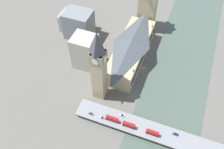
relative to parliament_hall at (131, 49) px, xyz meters
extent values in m
plane|color=#605E56|center=(-15.99, 8.00, -13.38)|extent=(600.00, 600.00, 0.00)
cube|color=#47564C|center=(-50.81, 8.00, -13.23)|extent=(57.64, 360.00, 0.30)
cube|color=tan|center=(0.06, 0.00, -3.27)|extent=(26.10, 84.63, 20.22)
cube|color=black|center=(-13.14, 0.00, -2.26)|extent=(0.40, 77.86, 6.07)
pyramid|color=#474C51|center=(0.06, 0.00, 10.21)|extent=(25.57, 82.93, 6.74)
cone|color=#9E8966|center=(-11.99, -32.16, 9.34)|extent=(2.20, 2.20, 5.00)
cone|color=#9E8966|center=(-11.99, 0.00, 9.34)|extent=(2.20, 2.20, 5.00)
cone|color=#9E8966|center=(-11.99, 32.16, 9.34)|extent=(2.20, 2.20, 5.00)
cube|color=tan|center=(12.05, 51.56, 13.56)|extent=(10.50, 10.50, 53.89)
cube|color=tan|center=(12.05, 51.56, 35.78)|extent=(11.13, 11.13, 9.45)
cylinder|color=black|center=(6.63, 51.56, 35.78)|extent=(0.50, 6.70, 6.70)
cylinder|color=silver|center=(6.52, 51.56, 35.78)|extent=(0.62, 6.20, 6.20)
cylinder|color=black|center=(17.48, 51.56, 35.78)|extent=(0.50, 6.70, 6.70)
cylinder|color=silver|center=(17.59, 51.56, 35.78)|extent=(0.62, 6.20, 6.20)
cylinder|color=black|center=(12.05, 46.14, 35.78)|extent=(6.70, 0.50, 6.70)
cylinder|color=silver|center=(12.05, 46.03, 35.78)|extent=(6.20, 0.62, 6.20)
cylinder|color=black|center=(12.05, 56.99, 35.78)|extent=(6.70, 0.50, 6.70)
cylinder|color=silver|center=(12.05, 57.10, 35.78)|extent=(6.20, 0.62, 6.20)
pyramid|color=#424247|center=(12.05, 51.56, 50.40)|extent=(10.71, 10.71, 19.78)
cube|color=tan|center=(0.06, -55.24, 9.95)|extent=(17.85, 17.85, 46.66)
cube|color=slate|center=(-50.81, 73.05, -11.58)|extent=(3.00, 14.01, 3.62)
cube|color=slate|center=(0.74, 73.05, -11.58)|extent=(3.00, 14.01, 3.62)
cube|color=gray|center=(-50.81, 73.05, -9.17)|extent=(147.27, 16.48, 1.20)
cube|color=red|center=(-8.87, 76.08, -7.12)|extent=(10.86, 2.46, 2.07)
cube|color=black|center=(-8.87, 76.08, -6.71)|extent=(9.78, 2.52, 0.91)
cube|color=red|center=(-8.87, 76.08, -4.88)|extent=(10.65, 2.46, 2.42)
cube|color=black|center=(-8.87, 76.08, -4.76)|extent=(9.78, 2.52, 1.16)
cube|color=#A01515|center=(-8.87, 76.08, -3.58)|extent=(10.54, 2.34, 0.16)
cylinder|color=black|center=(-4.27, 74.95, -8.05)|extent=(1.03, 0.28, 1.03)
cylinder|color=black|center=(-4.27, 77.20, -8.05)|extent=(1.03, 0.28, 1.03)
cylinder|color=black|center=(-13.38, 74.95, -8.05)|extent=(1.03, 0.28, 1.03)
cylinder|color=black|center=(-13.38, 77.20, -8.05)|extent=(1.03, 0.28, 1.03)
cube|color=red|center=(-42.76, 76.17, -7.20)|extent=(10.42, 2.45, 1.86)
cube|color=black|center=(-42.76, 76.17, -6.83)|extent=(9.38, 2.51, 0.82)
cube|color=red|center=(-42.76, 76.17, -5.19)|extent=(10.21, 2.45, 2.18)
cube|color=black|center=(-42.76, 76.17, -5.08)|extent=(9.38, 2.51, 1.05)
cube|color=#A01515|center=(-42.76, 76.17, -4.02)|extent=(10.11, 2.33, 0.16)
cylinder|color=black|center=(-38.42, 75.06, -8.02)|extent=(1.08, 0.28, 1.08)
cylinder|color=black|center=(-38.42, 77.28, -8.02)|extent=(1.08, 0.28, 1.08)
cylinder|color=black|center=(-47.00, 75.06, -8.02)|extent=(1.08, 0.28, 1.08)
cylinder|color=black|center=(-47.00, 77.28, -8.02)|extent=(1.08, 0.28, 1.08)
cube|color=red|center=(-23.34, 76.30, -7.20)|extent=(10.48, 2.59, 1.92)
cube|color=black|center=(-23.34, 76.30, -6.81)|extent=(9.43, 2.65, 0.84)
cube|color=red|center=(-23.34, 76.30, -5.11)|extent=(10.27, 2.59, 2.25)
cube|color=black|center=(-23.34, 76.30, -5.00)|extent=(9.43, 2.65, 1.08)
cube|color=#A01515|center=(-23.34, 76.30, -3.91)|extent=(10.17, 2.46, 0.16)
cylinder|color=black|center=(-18.92, 75.11, -8.05)|extent=(1.03, 0.28, 1.03)
cylinder|color=black|center=(-18.92, 77.48, -8.05)|extent=(1.03, 0.28, 1.03)
cylinder|color=black|center=(-27.65, 75.11, -8.05)|extent=(1.03, 0.28, 1.03)
cylinder|color=black|center=(-27.65, 77.48, -8.05)|extent=(1.03, 0.28, 1.03)
cube|color=slate|center=(9.99, 76.76, -8.01)|extent=(4.55, 1.79, 0.61)
cube|color=black|center=(9.85, 76.76, -7.44)|extent=(2.37, 1.61, 0.54)
cylinder|color=black|center=(11.78, 75.95, -8.22)|extent=(0.69, 0.22, 0.69)
cylinder|color=black|center=(11.78, 77.56, -8.22)|extent=(0.69, 0.22, 0.69)
cylinder|color=black|center=(8.20, 75.95, -8.22)|extent=(0.69, 0.22, 0.69)
cylinder|color=black|center=(8.20, 77.56, -8.22)|extent=(0.69, 0.22, 0.69)
cube|color=navy|center=(-60.14, 69.84, -8.01)|extent=(4.52, 1.75, 0.67)
cube|color=black|center=(-60.28, 69.84, -7.38)|extent=(2.35, 1.57, 0.57)
cylinder|color=black|center=(-58.31, 69.05, -8.26)|extent=(0.62, 0.22, 0.62)
cylinder|color=black|center=(-58.31, 70.62, -8.26)|extent=(0.62, 0.22, 0.62)
cylinder|color=black|center=(-61.97, 69.05, -8.26)|extent=(0.62, 0.22, 0.62)
cylinder|color=black|center=(-61.97, 70.62, -8.26)|extent=(0.62, 0.22, 0.62)
cube|color=silver|center=(-15.13, 69.12, -7.97)|extent=(4.04, 1.75, 0.71)
cube|color=black|center=(-15.25, 69.12, -7.40)|extent=(2.10, 1.57, 0.42)
cylinder|color=black|center=(-13.57, 68.34, -8.23)|extent=(0.66, 0.22, 0.66)
cylinder|color=black|center=(-13.57, 69.90, -8.23)|extent=(0.66, 0.22, 0.66)
cylinder|color=black|center=(-16.69, 68.34, -8.23)|extent=(0.66, 0.22, 0.66)
cylinder|color=black|center=(-16.69, 69.90, -8.23)|extent=(0.66, 0.22, 0.66)
cube|color=silver|center=(-0.37, 77.05, -8.02)|extent=(3.85, 1.84, 0.57)
cube|color=black|center=(-0.49, 77.05, -7.45)|extent=(2.00, 1.66, 0.57)
cylinder|color=black|center=(1.05, 76.22, -8.21)|extent=(0.72, 0.22, 0.72)
cylinder|color=black|center=(1.05, 77.88, -8.21)|extent=(0.72, 0.22, 0.72)
cylinder|color=black|center=(-1.80, 76.22, -8.21)|extent=(0.72, 0.22, 0.72)
cylinder|color=black|center=(-1.80, 77.88, -8.21)|extent=(0.72, 0.22, 0.72)
cube|color=#939399|center=(72.07, -21.72, -3.24)|extent=(32.57, 20.77, 20.29)
cube|color=#A39E93|center=(39.39, 22.25, 4.01)|extent=(22.25, 20.22, 34.78)
cube|color=slate|center=(63.99, -14.24, 1.94)|extent=(28.98, 22.51, 30.65)
camera|label=1|loc=(-44.86, 170.81, 173.89)|focal=40.00mm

